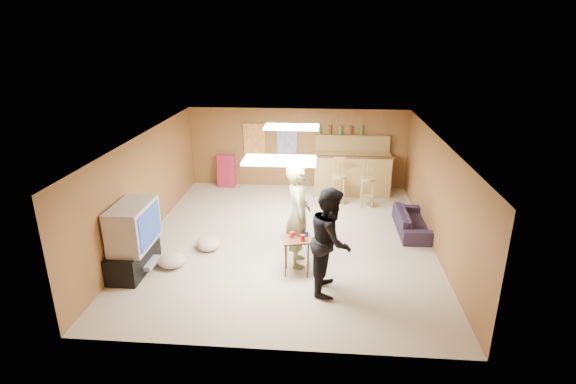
# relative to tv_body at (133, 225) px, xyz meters

# --- Properties ---
(ground) EXTENTS (7.00, 7.00, 0.00)m
(ground) POSITION_rel_tv_body_xyz_m (2.65, 1.50, -0.90)
(ground) COLOR tan
(ground) RESTS_ON ground
(ceiling) EXTENTS (6.00, 7.00, 0.02)m
(ceiling) POSITION_rel_tv_body_xyz_m (2.65, 1.50, 1.30)
(ceiling) COLOR silver
(ceiling) RESTS_ON ground
(wall_back) EXTENTS (6.00, 0.02, 2.20)m
(wall_back) POSITION_rel_tv_body_xyz_m (2.65, 5.00, 0.20)
(wall_back) COLOR brown
(wall_back) RESTS_ON ground
(wall_front) EXTENTS (6.00, 0.02, 2.20)m
(wall_front) POSITION_rel_tv_body_xyz_m (2.65, -2.00, 0.20)
(wall_front) COLOR brown
(wall_front) RESTS_ON ground
(wall_left) EXTENTS (0.02, 7.00, 2.20)m
(wall_left) POSITION_rel_tv_body_xyz_m (-0.35, 1.50, 0.20)
(wall_left) COLOR brown
(wall_left) RESTS_ON ground
(wall_right) EXTENTS (0.02, 7.00, 2.20)m
(wall_right) POSITION_rel_tv_body_xyz_m (5.65, 1.50, 0.20)
(wall_right) COLOR brown
(wall_right) RESTS_ON ground
(tv_stand) EXTENTS (0.55, 1.30, 0.50)m
(tv_stand) POSITION_rel_tv_body_xyz_m (-0.07, 0.00, -0.65)
(tv_stand) COLOR black
(tv_stand) RESTS_ON ground
(dvd_box) EXTENTS (0.35, 0.50, 0.08)m
(dvd_box) POSITION_rel_tv_body_xyz_m (0.15, 0.00, -0.75)
(dvd_box) COLOR #B2B2B7
(dvd_box) RESTS_ON tv_stand
(tv_body) EXTENTS (0.60, 1.10, 0.80)m
(tv_body) POSITION_rel_tv_body_xyz_m (0.00, 0.00, 0.00)
(tv_body) COLOR #B2B2B7
(tv_body) RESTS_ON tv_stand
(tv_screen) EXTENTS (0.02, 0.95, 0.65)m
(tv_screen) POSITION_rel_tv_body_xyz_m (0.31, 0.00, 0.00)
(tv_screen) COLOR navy
(tv_screen) RESTS_ON tv_body
(bar_counter) EXTENTS (2.00, 0.60, 1.10)m
(bar_counter) POSITION_rel_tv_body_xyz_m (4.15, 4.45, -0.35)
(bar_counter) COLOR olive
(bar_counter) RESTS_ON ground
(bar_lip) EXTENTS (2.10, 0.12, 0.05)m
(bar_lip) POSITION_rel_tv_body_xyz_m (4.15, 4.20, 0.20)
(bar_lip) COLOR #402614
(bar_lip) RESTS_ON bar_counter
(bar_shelf) EXTENTS (2.00, 0.18, 0.05)m
(bar_shelf) POSITION_rel_tv_body_xyz_m (4.15, 4.90, 0.60)
(bar_shelf) COLOR olive
(bar_shelf) RESTS_ON bar_backing
(bar_backing) EXTENTS (2.00, 0.14, 0.60)m
(bar_backing) POSITION_rel_tv_body_xyz_m (4.15, 4.92, 0.30)
(bar_backing) COLOR olive
(bar_backing) RESTS_ON bar_counter
(poster_left) EXTENTS (0.60, 0.03, 0.85)m
(poster_left) POSITION_rel_tv_body_xyz_m (1.45, 4.96, 0.45)
(poster_left) COLOR #BF3F26
(poster_left) RESTS_ON wall_back
(poster_right) EXTENTS (0.55, 0.03, 0.80)m
(poster_right) POSITION_rel_tv_body_xyz_m (2.35, 4.96, 0.45)
(poster_right) COLOR #334C99
(poster_right) RESTS_ON wall_back
(folding_chair_stack) EXTENTS (0.50, 0.26, 0.91)m
(folding_chair_stack) POSITION_rel_tv_body_xyz_m (0.65, 4.80, -0.45)
(folding_chair_stack) COLOR #A51E37
(folding_chair_stack) RESTS_ON ground
(ceiling_panel_front) EXTENTS (1.20, 0.60, 0.04)m
(ceiling_panel_front) POSITION_rel_tv_body_xyz_m (2.65, 0.00, 1.27)
(ceiling_panel_front) COLOR white
(ceiling_panel_front) RESTS_ON ceiling
(ceiling_panel_back) EXTENTS (1.20, 0.60, 0.04)m
(ceiling_panel_back) POSITION_rel_tv_body_xyz_m (2.65, 2.70, 1.27)
(ceiling_panel_back) COLOR white
(ceiling_panel_back) RESTS_ON ceiling
(person_olive) EXTENTS (0.55, 0.77, 1.98)m
(person_olive) POSITION_rel_tv_body_xyz_m (2.94, 0.49, 0.09)
(person_olive) COLOR #636A3D
(person_olive) RESTS_ON ground
(person_black) EXTENTS (0.75, 0.93, 1.83)m
(person_black) POSITION_rel_tv_body_xyz_m (3.52, -0.35, 0.02)
(person_black) COLOR black
(person_black) RESTS_ON ground
(sofa) EXTENTS (0.63, 1.59, 0.46)m
(sofa) POSITION_rel_tv_body_xyz_m (5.35, 2.14, -0.67)
(sofa) COLOR black
(sofa) RESTS_ON ground
(tray_table) EXTENTS (0.62, 0.55, 0.70)m
(tray_table) POSITION_rel_tv_body_xyz_m (2.94, 0.12, -0.55)
(tray_table) COLOR #402614
(tray_table) RESTS_ON ground
(cup_red_near) EXTENTS (0.11, 0.11, 0.11)m
(cup_red_near) POSITION_rel_tv_body_xyz_m (2.85, 0.15, -0.15)
(cup_red_near) COLOR red
(cup_red_near) RESTS_ON tray_table
(cup_red_far) EXTENTS (0.11, 0.11, 0.12)m
(cup_red_far) POSITION_rel_tv_body_xyz_m (3.04, 0.03, -0.14)
(cup_red_far) COLOR red
(cup_red_far) RESTS_ON tray_table
(cup_blue) EXTENTS (0.09, 0.09, 0.10)m
(cup_blue) POSITION_rel_tv_body_xyz_m (3.10, 0.23, -0.15)
(cup_blue) COLOR navy
(cup_blue) RESTS_ON tray_table
(bar_stool_left) EXTENTS (0.41, 0.41, 1.06)m
(bar_stool_left) POSITION_rel_tv_body_xyz_m (3.77, 3.70, -0.37)
(bar_stool_left) COLOR olive
(bar_stool_left) RESTS_ON ground
(bar_stool_right) EXTENTS (0.42, 0.42, 1.10)m
(bar_stool_right) POSITION_rel_tv_body_xyz_m (4.48, 3.57, -0.35)
(bar_stool_right) COLOR olive
(bar_stool_right) RESTS_ON ground
(cushion_near_tv) EXTENTS (0.65, 0.65, 0.22)m
(cushion_near_tv) POSITION_rel_tv_body_xyz_m (1.08, 0.99, -0.79)
(cushion_near_tv) COLOR tan
(cushion_near_tv) RESTS_ON ground
(cushion_mid) EXTENTS (0.49, 0.49, 0.20)m
(cushion_mid) POSITION_rel_tv_body_xyz_m (1.11, 0.90, -0.80)
(cushion_mid) COLOR tan
(cushion_mid) RESTS_ON ground
(cushion_far) EXTENTS (0.58, 0.58, 0.23)m
(cushion_far) POSITION_rel_tv_body_xyz_m (0.58, 0.19, -0.78)
(cushion_far) COLOR tan
(cushion_far) RESTS_ON ground
(bottle_row) EXTENTS (1.20, 0.08, 0.26)m
(bottle_row) POSITION_rel_tv_body_xyz_m (3.81, 4.88, 0.75)
(bottle_row) COLOR #3F7233
(bottle_row) RESTS_ON bar_shelf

